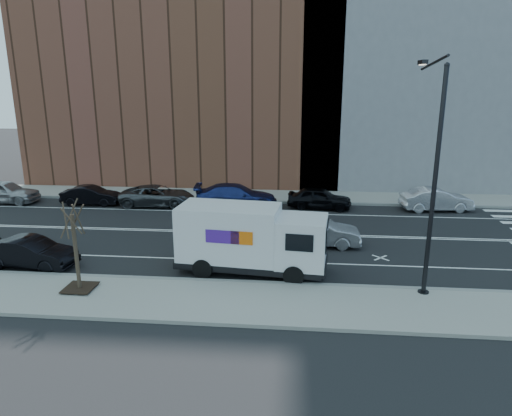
% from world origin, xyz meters
% --- Properties ---
extents(ground, '(120.00, 120.00, 0.00)m').
position_xyz_m(ground, '(0.00, 0.00, 0.00)').
color(ground, black).
rests_on(ground, ground).
extents(sidewalk_near, '(44.00, 3.60, 0.15)m').
position_xyz_m(sidewalk_near, '(0.00, -8.80, 0.07)').
color(sidewalk_near, gray).
rests_on(sidewalk_near, ground).
extents(sidewalk_far, '(44.00, 3.60, 0.15)m').
position_xyz_m(sidewalk_far, '(0.00, 8.80, 0.07)').
color(sidewalk_far, gray).
rests_on(sidewalk_far, ground).
extents(curb_near, '(44.00, 0.25, 0.17)m').
position_xyz_m(curb_near, '(0.00, -7.00, 0.08)').
color(curb_near, gray).
rests_on(curb_near, ground).
extents(curb_far, '(44.00, 0.25, 0.17)m').
position_xyz_m(curb_far, '(0.00, 7.00, 0.08)').
color(curb_far, gray).
rests_on(curb_far, ground).
extents(road_markings, '(40.00, 8.60, 0.01)m').
position_xyz_m(road_markings, '(0.00, 0.00, 0.00)').
color(road_markings, white).
rests_on(road_markings, ground).
extents(bldg_brick, '(26.00, 10.00, 22.00)m').
position_xyz_m(bldg_brick, '(-8.00, 15.60, 11.00)').
color(bldg_brick, brown).
rests_on(bldg_brick, ground).
extents(bldg_concrete, '(20.00, 10.00, 26.00)m').
position_xyz_m(bldg_concrete, '(12.00, 15.60, 13.00)').
color(bldg_concrete, slate).
rests_on(bldg_concrete, ground).
extents(streetlight, '(0.44, 4.02, 9.34)m').
position_xyz_m(streetlight, '(7.00, -6.91, 5.08)').
color(streetlight, black).
rests_on(streetlight, ground).
extents(street_tree, '(1.20, 1.20, 3.75)m').
position_xyz_m(street_tree, '(-7.00, -8.40, 1.45)').
color(street_tree, black).
rests_on(street_tree, ground).
extents(fedex_van, '(6.92, 2.97, 3.07)m').
position_xyz_m(fedex_van, '(-0.23, -5.60, 1.61)').
color(fedex_van, black).
rests_on(fedex_van, ground).
extents(far_parked_a, '(4.81, 1.96, 1.64)m').
position_xyz_m(far_parked_a, '(-19.20, 5.30, 0.82)').
color(far_parked_a, '#9D9EA2').
rests_on(far_parked_a, ground).
extents(far_parked_b, '(4.12, 1.55, 1.34)m').
position_xyz_m(far_parked_b, '(-12.78, 5.40, 0.67)').
color(far_parked_b, black).
rests_on(far_parked_b, ground).
extents(far_parked_c, '(5.29, 2.65, 1.44)m').
position_xyz_m(far_parked_c, '(-8.00, 5.54, 0.72)').
color(far_parked_c, '#44474B').
rests_on(far_parked_c, ground).
extents(far_parked_d, '(5.85, 2.81, 1.64)m').
position_xyz_m(far_parked_d, '(-2.40, 5.54, 0.82)').
color(far_parked_d, navy).
rests_on(far_parked_d, ground).
extents(far_parked_e, '(4.52, 2.20, 1.48)m').
position_xyz_m(far_parked_e, '(3.35, 5.83, 0.74)').
color(far_parked_e, black).
rests_on(far_parked_e, ground).
extents(far_parked_f, '(4.83, 2.16, 1.54)m').
position_xyz_m(far_parked_f, '(11.20, 6.01, 0.77)').
color(far_parked_f, silver).
rests_on(far_parked_f, ground).
extents(driving_sedan, '(4.59, 1.70, 1.50)m').
position_xyz_m(driving_sedan, '(2.91, -1.68, 0.75)').
color(driving_sedan, '#A1A1A5').
rests_on(driving_sedan, ground).
extents(near_parked_rear_a, '(4.39, 1.93, 1.40)m').
position_xyz_m(near_parked_rear_a, '(-10.53, -5.94, 0.70)').
color(near_parked_rear_a, black).
rests_on(near_parked_rear_a, ground).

